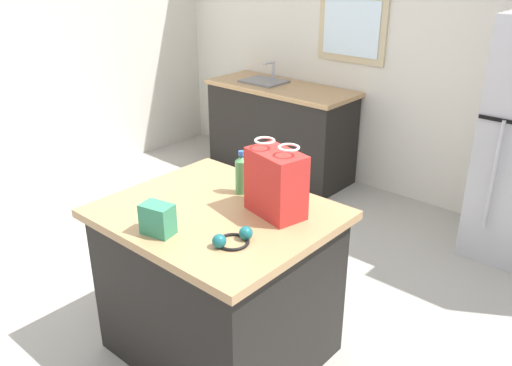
# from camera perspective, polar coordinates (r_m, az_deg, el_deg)

# --- Properties ---
(ground) EXTENTS (6.42, 6.42, 0.00)m
(ground) POSITION_cam_1_polar(r_m,az_deg,el_deg) (3.43, -3.45, -13.57)
(ground) COLOR #ADA89E
(back_wall) EXTENTS (5.35, 0.13, 2.76)m
(back_wall) POSITION_cam_1_polar(r_m,az_deg,el_deg) (4.73, 16.94, 14.37)
(back_wall) COLOR silver
(back_wall) RESTS_ON ground
(kitchen_island) EXTENTS (1.12, 0.95, 0.87)m
(kitchen_island) POSITION_cam_1_polar(r_m,az_deg,el_deg) (2.92, -3.95, -10.51)
(kitchen_island) COLOR black
(kitchen_island) RESTS_ON ground
(sink_counter) EXTENTS (1.46, 0.59, 1.07)m
(sink_counter) POSITION_cam_1_polar(r_m,az_deg,el_deg) (5.24, 2.56, 5.75)
(sink_counter) COLOR black
(sink_counter) RESTS_ON ground
(shopping_bag) EXTENTS (0.32, 0.24, 0.37)m
(shopping_bag) POSITION_cam_1_polar(r_m,az_deg,el_deg) (2.59, 2.14, 0.02)
(shopping_bag) COLOR red
(shopping_bag) RESTS_ON kitchen_island
(small_box) EXTENTS (0.16, 0.13, 0.15)m
(small_box) POSITION_cam_1_polar(r_m,az_deg,el_deg) (2.49, -10.45, -3.81)
(small_box) COLOR #388E66
(small_box) RESTS_ON kitchen_island
(bottle) EXTENTS (0.07, 0.07, 0.24)m
(bottle) POSITION_cam_1_polar(r_m,az_deg,el_deg) (2.83, -1.59, 0.92)
(bottle) COLOR #4C9956
(bottle) RESTS_ON kitchen_island
(ear_defenders) EXTENTS (0.19, 0.19, 0.06)m
(ear_defenders) POSITION_cam_1_polar(r_m,az_deg,el_deg) (2.39, -2.49, -5.96)
(ear_defenders) COLOR black
(ear_defenders) RESTS_ON kitchen_island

